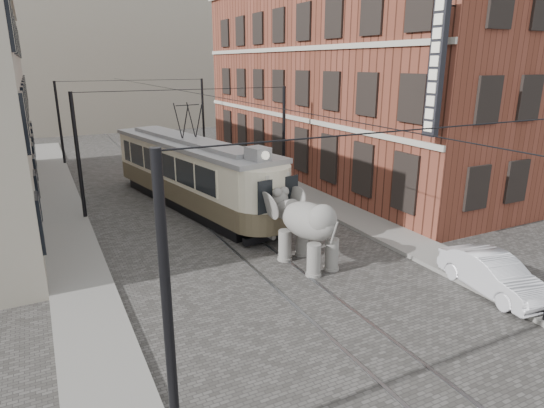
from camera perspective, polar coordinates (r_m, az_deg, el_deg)
ground at (r=19.85m, az=-3.69°, el=-4.50°), size 120.00×120.00×0.00m
tram_rails at (r=19.84m, az=-3.69°, el=-4.47°), size 1.54×80.00×0.02m
sidewalk_right at (r=22.69m, az=10.37°, el=-1.77°), size 2.00×60.00×0.15m
sidewalk_left at (r=18.49m, az=-22.69°, el=-7.27°), size 2.00×60.00×0.15m
brick_building at (r=31.77m, az=8.39°, el=14.51°), size 8.00×26.00×12.00m
distant_block at (r=57.48m, az=-20.41°, el=15.67°), size 28.00×10.00×14.00m
catenary at (r=23.49m, az=-9.13°, el=6.31°), size 11.00×30.20×6.00m
tram at (r=24.21m, az=-9.98°, el=5.70°), size 5.18×13.56×5.27m
elephant at (r=17.12m, az=4.44°, el=-3.32°), size 3.02×4.65×2.65m
parked_car at (r=16.94m, az=25.40°, el=-7.74°), size 1.83×4.01×1.28m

